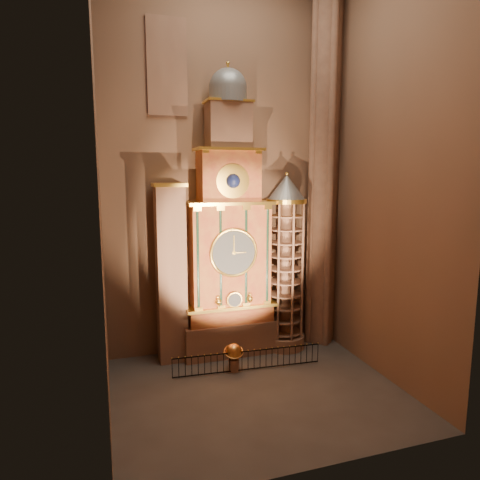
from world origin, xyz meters
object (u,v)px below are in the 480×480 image
object	(u,v)px
portrait_tower	(171,273)
celestial_globe	(234,355)
stair_turret	(285,264)
astronomical_clock	(229,243)
iron_railing	(248,360)

from	to	relation	value
portrait_tower	celestial_globe	bearing A→B (deg)	-40.76
portrait_tower	stair_turret	distance (m)	6.91
astronomical_clock	portrait_tower	distance (m)	3.73
astronomical_clock	portrait_tower	world-z (taller)	astronomical_clock
astronomical_clock	portrait_tower	xyz separation A→B (m)	(-3.40, 0.02, -1.53)
portrait_tower	celestial_globe	distance (m)	5.72
astronomical_clock	iron_railing	distance (m)	6.67
stair_turret	iron_railing	bearing A→B (deg)	-142.51
portrait_tower	celestial_globe	world-z (taller)	portrait_tower
portrait_tower	iron_railing	size ratio (longest dim) A/B	1.24
astronomical_clock	celestial_globe	size ratio (longest dim) A/B	10.73
iron_railing	portrait_tower	bearing A→B (deg)	143.17
portrait_tower	iron_railing	xyz separation A→B (m)	(3.68, -2.75, -4.55)
stair_turret	celestial_globe	xyz separation A→B (m)	(-3.97, -2.24, -4.34)
astronomical_clock	celestial_globe	world-z (taller)	astronomical_clock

